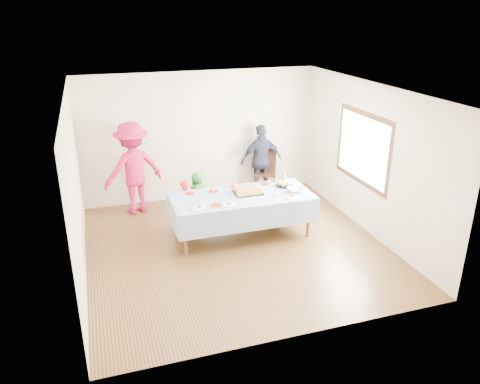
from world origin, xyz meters
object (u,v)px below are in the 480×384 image
object	(u,v)px
party_table	(242,198)
birthday_cake	(248,191)
dining_chair	(266,167)
adult_left	(133,168)

from	to	relation	value
party_table	birthday_cake	world-z (taller)	birthday_cake
party_table	dining_chair	xyz separation A→B (m)	(1.17, 1.88, -0.15)
dining_chair	adult_left	bearing A→B (deg)	-153.30
party_table	birthday_cake	bearing A→B (deg)	29.47
party_table	adult_left	distance (m)	2.39
party_table	adult_left	size ratio (longest dim) A/B	1.35
dining_chair	adult_left	xyz separation A→B (m)	(-2.88, -0.23, 0.35)
party_table	birthday_cake	distance (m)	0.19
birthday_cake	dining_chair	distance (m)	2.09
party_table	adult_left	bearing A→B (deg)	136.06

